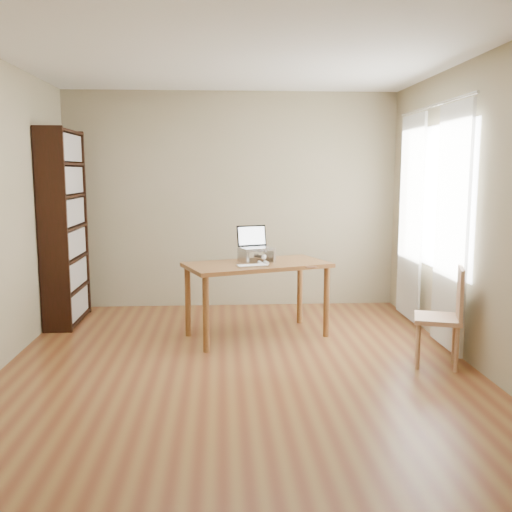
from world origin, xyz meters
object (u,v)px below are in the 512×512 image
(bookshelf, at_px, (65,228))
(cat, at_px, (259,254))
(chair, at_px, (445,313))
(laptop, at_px, (256,242))
(keyboard, at_px, (252,266))
(desk, at_px, (257,273))

(bookshelf, height_order, cat, bookshelf)
(bookshelf, height_order, chair, bookshelf)
(cat, bearing_deg, laptop, 123.84)
(bookshelf, bearing_deg, keyboard, -24.50)
(desk, bearing_deg, cat, 57.09)
(desk, bearing_deg, bookshelf, 141.62)
(bookshelf, xyz_separation_m, chair, (3.60, -1.64, -0.59))
(bookshelf, distance_m, chair, 4.00)
(desk, height_order, laptop, laptop)
(keyboard, bearing_deg, laptop, 66.73)
(bookshelf, bearing_deg, laptop, -15.05)
(keyboard, height_order, chair, chair)
(keyboard, xyz_separation_m, chair, (1.61, -0.73, -0.30))
(bookshelf, distance_m, desk, 2.20)
(bookshelf, height_order, keyboard, bookshelf)
(desk, height_order, cat, cat)
(keyboard, bearing_deg, desk, 61.15)
(bookshelf, xyz_separation_m, desk, (2.05, -0.69, -0.40))
(cat, bearing_deg, keyboard, -116.12)
(desk, height_order, keyboard, keyboard)
(chair, bearing_deg, bookshelf, 174.14)
(keyboard, relative_size, chair, 0.38)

